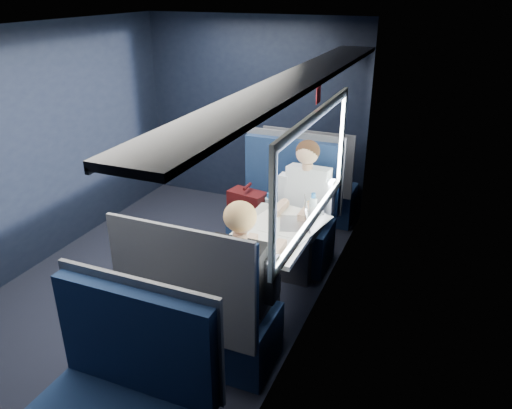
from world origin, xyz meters
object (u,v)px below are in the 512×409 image
at_px(bottle_small, 313,207).
at_px(woman, 244,275).
at_px(seat_row_back, 126,409).
at_px(man, 304,202).
at_px(seat_row_front, 311,188).
at_px(seat_bay_near, 282,218).
at_px(cup, 320,210).
at_px(seat_bay_far, 203,317).
at_px(table, 271,238).
at_px(laptop, 300,219).

bearing_deg(bottle_small, woman, -99.76).
relative_size(seat_row_back, man, 0.88).
bearing_deg(seat_row_front, woman, -84.30).
height_order(seat_bay_near, cup, seat_bay_near).
relative_size(seat_bay_near, bottle_small, 5.38).
distance_m(seat_row_front, woman, 2.54).
xyz_separation_m(seat_bay_far, seat_row_front, (0.00, 2.67, -0.00)).
distance_m(seat_bay_near, seat_row_front, 0.93).
bearing_deg(seat_row_back, table, 84.20).
distance_m(seat_row_back, bottle_small, 2.24).
distance_m(laptop, cup, 0.29).
bearing_deg(cup, table, -123.93).
bearing_deg(laptop, seat_row_back, -101.02).
bearing_deg(seat_row_front, seat_row_back, -90.00).
xyz_separation_m(laptop, bottle_small, (0.05, 0.19, 0.04)).
relative_size(table, laptop, 2.67).
xyz_separation_m(man, laptop, (0.13, -0.53, 0.09)).
bearing_deg(woman, seat_bay_far, -146.18).
bearing_deg(man, woman, -90.00).
distance_m(seat_bay_far, laptop, 1.18).
bearing_deg(seat_bay_far, table, 78.22).
xyz_separation_m(woman, cup, (0.23, 1.15, 0.06)).
bearing_deg(cup, seat_row_front, 109.43).
xyz_separation_m(seat_bay_far, man, (0.25, 1.57, 0.30)).
bearing_deg(cup, laptop, -109.38).
bearing_deg(seat_row_back, laptop, 78.98).
bearing_deg(table, seat_bay_near, 103.19).
height_order(seat_row_back, woman, woman).
bearing_deg(seat_bay_near, man, -31.83).
relative_size(table, seat_row_front, 0.86).
distance_m(seat_row_front, bottle_small, 1.56).
height_order(bottle_small, cup, bottle_small).
height_order(woman, cup, woman).
distance_m(seat_bay_near, laptop, 0.89).
xyz_separation_m(table, seat_bay_near, (-0.20, 0.87, -0.24)).
xyz_separation_m(table, woman, (0.07, -0.71, 0.06)).
relative_size(seat_bay_far, laptop, 3.36).
height_order(seat_row_front, woman, woman).
bearing_deg(seat_row_front, seat_bay_near, -91.27).
relative_size(seat_bay_far, seat_row_front, 1.09).
relative_size(table, man, 0.76).
height_order(table, laptop, laptop).
distance_m(table, laptop, 0.30).
xyz_separation_m(table, seat_bay_far, (-0.18, -0.87, -0.25)).
xyz_separation_m(laptop, cup, (0.10, 0.27, -0.02)).
distance_m(table, bottle_small, 0.47).
distance_m(man, cup, 0.35).
bearing_deg(table, seat_row_front, 95.80).
relative_size(seat_bay_near, seat_row_back, 1.09).
distance_m(seat_row_back, man, 2.53).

